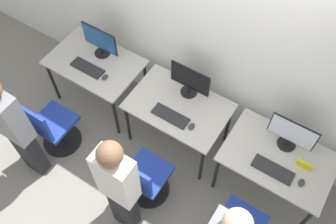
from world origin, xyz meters
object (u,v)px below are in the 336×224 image
object	(u,v)px
office_chair_center	(145,180)
mouse_right	(301,183)
keyboard_left	(87,68)
monitor_center	(190,81)
person_center	(119,187)
person_left	(14,127)
keyboard_center	(170,116)
keyboard_right	(273,169)
mouse_left	(105,77)
office_chair_left	(52,128)
monitor_left	(100,41)
monitor_right	(292,134)
mouse_center	(191,126)

from	to	relation	value
office_chair_center	mouse_right	distance (m)	1.61
keyboard_left	monitor_center	size ratio (longest dim) A/B	0.87
person_center	person_left	bearing A→B (deg)	-177.73
keyboard_center	keyboard_right	size ratio (longest dim) A/B	1.00
keyboard_right	person_center	bearing A→B (deg)	-137.89
mouse_left	office_chair_left	xyz separation A→B (m)	(-0.29, -0.73, -0.38)
office_chair_left	person_left	distance (m)	0.64
keyboard_left	monitor_center	world-z (taller)	monitor_center
office_chair_center	mouse_right	world-z (taller)	office_chair_center
monitor_left	mouse_right	distance (m)	2.71
monitor_left	keyboard_right	bearing A→B (deg)	-7.64
mouse_right	keyboard_left	bearing A→B (deg)	179.65
person_center	mouse_left	bearing A→B (deg)	133.77
person_center	mouse_right	size ratio (longest dim) A/B	18.79
mouse_right	keyboard_right	bearing A→B (deg)	-176.77
monitor_right	office_chair_left	bearing A→B (deg)	-156.49
mouse_left	keyboard_right	size ratio (longest dim) A/B	0.21
monitor_left	person_left	distance (m)	1.39
mouse_center	keyboard_right	bearing A→B (deg)	0.45
office_chair_center	mouse_right	size ratio (longest dim) A/B	10.19
person_center	keyboard_center	bearing A→B (deg)	94.12
monitor_center	mouse_left	bearing A→B (deg)	-159.23
monitor_left	person_left	bearing A→B (deg)	-91.06
mouse_left	monitor_right	distance (m)	2.16
mouse_left	monitor_right	bearing A→B (deg)	8.53
mouse_right	person_center	bearing A→B (deg)	-143.89
keyboard_center	keyboard_right	world-z (taller)	same
monitor_left	keyboard_left	xyz separation A→B (m)	(0.00, -0.29, -0.20)
person_left	keyboard_center	world-z (taller)	person_left
mouse_center	office_chair_center	xyz separation A→B (m)	(-0.18, -0.64, -0.38)
keyboard_center	office_chair_center	size ratio (longest dim) A/B	0.46
keyboard_center	monitor_right	size ratio (longest dim) A/B	0.87
monitor_center	office_chair_center	size ratio (longest dim) A/B	0.53
keyboard_center	person_center	xyz separation A→B (m)	(0.07, -1.01, 0.17)
person_center	keyboard_left	bearing A→B (deg)	140.42
office_chair_center	person_center	bearing A→B (deg)	-90.84
keyboard_left	office_chair_center	distance (m)	1.50
mouse_left	mouse_center	world-z (taller)	same
office_chair_left	mouse_right	distance (m)	2.83
keyboard_right	mouse_right	size ratio (longest dim) A/B	4.67
keyboard_left	office_chair_center	world-z (taller)	office_chair_center
keyboard_left	person_left	world-z (taller)	person_left
keyboard_left	keyboard_right	distance (m)	2.40
mouse_center	monitor_right	world-z (taller)	monitor_right
monitor_left	person_left	size ratio (longest dim) A/B	0.29
office_chair_left	person_center	bearing A→B (deg)	-13.74
mouse_center	monitor_right	distance (m)	1.02
keyboard_left	office_chair_left	bearing A→B (deg)	-91.34
keyboard_center	keyboard_right	xyz separation A→B (m)	(1.20, 0.01, 0.00)
office_chair_left	monitor_right	world-z (taller)	monitor_right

